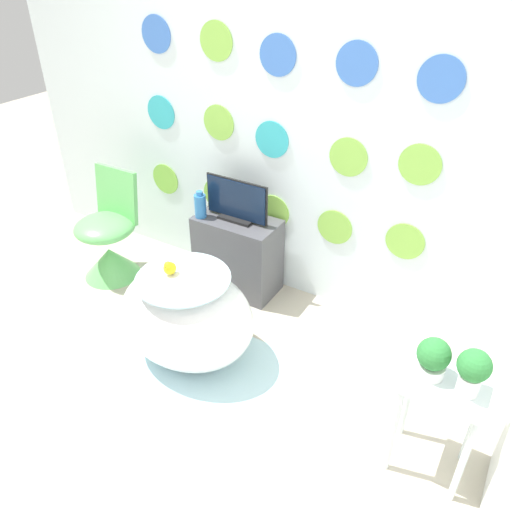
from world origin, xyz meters
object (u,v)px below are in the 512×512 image
Objects in this scene: bathtub at (187,316)px; potted_plant_right at (473,370)px; tv at (237,202)px; potted_plant_left at (433,358)px; chair at (109,244)px; vase at (200,205)px.

potted_plant_right is (1.56, -0.03, 0.40)m from bathtub.
potted_plant_right is (1.69, -0.79, -0.00)m from tv.
tv reaches higher than bathtub.
potted_plant_left is (1.52, -0.77, -0.03)m from tv.
bathtub is at bearing -21.03° from chair.
tv is at bearing 21.29° from chair.
bathtub is 1.80× the size of tv.
potted_plant_left is 0.17m from potted_plant_right.
vase is at bearing -158.48° from tv.
potted_plant_right is at bearing -9.41° from chair.
tv is (0.92, 0.36, 0.43)m from chair.
tv reaches higher than chair.
chair is 3.56× the size of potted_plant_right.
potted_plant_left is at bearing -26.85° from tv.
tv is 2.07× the size of potted_plant_right.
chair reaches higher than bathtub.
vase is at bearing 118.61° from bathtub.
bathtub is 1.04× the size of chair.
potted_plant_right is at bearing -19.92° from vase.
potted_plant_left is 0.86× the size of potted_plant_right.
chair reaches higher than potted_plant_right.
vase and potted_plant_left have the same top height.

